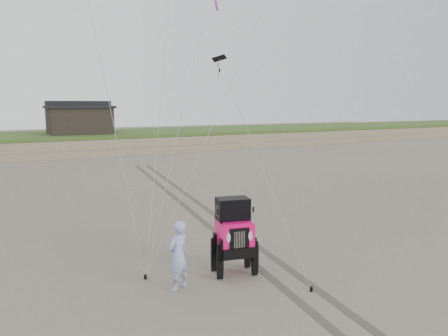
# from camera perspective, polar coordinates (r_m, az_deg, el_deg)

# --- Properties ---
(ground) EXTENTS (160.00, 160.00, 0.00)m
(ground) POSITION_cam_1_polar(r_m,az_deg,el_deg) (12.63, 3.34, -13.80)
(ground) COLOR #6B6054
(ground) RESTS_ON ground
(dune_ridge) EXTENTS (160.00, 14.25, 1.73)m
(dune_ridge) POSITION_cam_1_polar(r_m,az_deg,el_deg) (48.02, -20.71, 3.12)
(dune_ridge) COLOR #7A6B54
(dune_ridge) RESTS_ON ground
(cabin) EXTENTS (6.40, 5.40, 3.35)m
(cabin) POSITION_cam_1_polar(r_m,az_deg,el_deg) (47.68, -18.39, 6.11)
(cabin) COLOR black
(cabin) RESTS_ON dune_ridge
(jeep) EXTENTS (2.90, 4.93, 1.72)m
(jeep) POSITION_cam_1_polar(r_m,az_deg,el_deg) (12.44, 1.35, -9.90)
(jeep) COLOR #FF0C6A
(jeep) RESTS_ON ground
(man) EXTENTS (0.79, 0.67, 1.83)m
(man) POSITION_cam_1_polar(r_m,az_deg,el_deg) (11.45, -5.99, -11.31)
(man) COLOR #8396CA
(man) RESTS_ON ground
(stake_main) EXTENTS (0.08, 0.08, 0.12)m
(stake_main) POSITION_cam_1_polar(r_m,az_deg,el_deg) (12.52, -10.23, -13.82)
(stake_main) COLOR black
(stake_main) RESTS_ON ground
(stake_aux) EXTENTS (0.08, 0.08, 0.12)m
(stake_aux) POSITION_cam_1_polar(r_m,az_deg,el_deg) (11.81, 11.32, -15.26)
(stake_aux) COLOR black
(stake_aux) RESTS_ON ground
(tire_tracks) EXTENTS (5.22, 29.74, 0.01)m
(tire_tracks) POSITION_cam_1_polar(r_m,az_deg,el_deg) (20.28, -3.66, -5.22)
(tire_tracks) COLOR #4C443D
(tire_tracks) RESTS_ON ground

